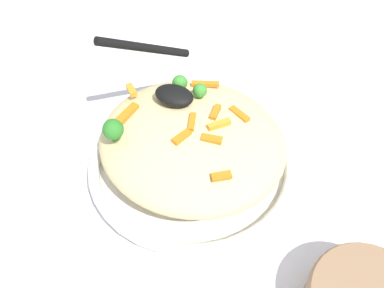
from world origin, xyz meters
TOP-DOWN VIEW (x-y plane):
  - ground_plane at (0.00, 0.00)m, footprint 2.40×2.40m
  - serving_bowl at (0.00, 0.00)m, footprint 0.30×0.30m
  - pasta_mound at (0.00, 0.00)m, footprint 0.26×0.24m
  - carrot_piece_0 at (-0.00, 0.00)m, footprint 0.02×0.03m
  - carrot_piece_1 at (0.11, -0.02)m, footprint 0.02×0.02m
  - carrot_piece_2 at (0.02, -0.09)m, footprint 0.04×0.02m
  - carrot_piece_3 at (-0.05, -0.05)m, footprint 0.03×0.02m
  - carrot_piece_4 at (-0.04, 0.01)m, footprint 0.03×0.02m
  - carrot_piece_5 at (0.09, 0.02)m, footprint 0.01×0.04m
  - carrot_piece_6 at (-0.02, -0.03)m, footprint 0.01×0.03m
  - carrot_piece_7 at (-0.03, -0.01)m, footprint 0.03×0.03m
  - carrot_piece_8 at (0.00, 0.03)m, footprint 0.02×0.03m
  - carrot_piece_9 at (-0.07, 0.06)m, footprint 0.03×0.02m
  - broccoli_floret_0 at (0.01, -0.05)m, footprint 0.02×0.02m
  - broccoli_floret_1 at (0.05, -0.05)m, footprint 0.02×0.02m
  - broccoli_floret_2 at (0.08, 0.06)m, footprint 0.03×0.03m
  - serving_spoon at (0.06, -0.04)m, footprint 0.13×0.13m

SIDE VIEW (x-z plane):
  - ground_plane at x=0.00m, z-range 0.00..0.00m
  - serving_bowl at x=0.00m, z-range 0.00..0.04m
  - pasta_mound at x=0.00m, z-range 0.03..0.11m
  - carrot_piece_9 at x=-0.07m, z-range 0.10..0.10m
  - carrot_piece_2 at x=0.02m, z-range 0.10..0.10m
  - carrot_piece_5 at x=0.09m, z-range 0.10..0.10m
  - carrot_piece_1 at x=0.11m, z-range 0.10..0.10m
  - carrot_piece_3 at x=-0.05m, z-range 0.10..0.10m
  - carrot_piece_4 at x=-0.04m, z-range 0.10..0.11m
  - carrot_piece_8 at x=0.00m, z-range 0.10..0.11m
  - carrot_piece_6 at x=-0.02m, z-range 0.10..0.11m
  - carrot_piece_0 at x=0.00m, z-range 0.10..0.11m
  - carrot_piece_7 at x=-0.03m, z-range 0.10..0.11m
  - broccoli_floret_0 at x=0.01m, z-range 0.10..0.13m
  - broccoli_floret_1 at x=0.05m, z-range 0.10..0.13m
  - broccoli_floret_2 at x=0.08m, z-range 0.10..0.13m
  - serving_spoon at x=0.06m, z-range 0.08..0.17m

